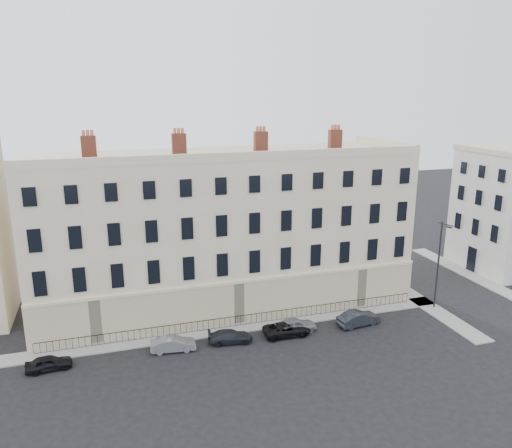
% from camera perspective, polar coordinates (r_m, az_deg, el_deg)
% --- Properties ---
extents(ground, '(160.00, 160.00, 0.00)m').
position_cam_1_polar(ground, '(43.98, 7.98, -13.44)').
color(ground, black).
rests_on(ground, ground).
extents(terrace, '(36.22, 12.22, 17.00)m').
position_cam_1_polar(terrace, '(49.86, -3.81, -0.55)').
color(terrace, beige).
rests_on(terrace, ground).
extents(adjacent_building, '(10.00, 10.00, 14.00)m').
position_cam_1_polar(adjacent_building, '(66.40, 27.21, 1.29)').
color(adjacent_building, beige).
rests_on(adjacent_building, ground).
extents(pavement_terrace, '(48.00, 2.00, 0.12)m').
position_cam_1_polar(pavement_terrace, '(45.43, -6.59, -12.32)').
color(pavement_terrace, gray).
rests_on(pavement_terrace, ground).
extents(pavement_east_return, '(2.00, 24.00, 0.12)m').
position_cam_1_polar(pavement_east_return, '(56.26, 16.63, -7.33)').
color(pavement_east_return, gray).
rests_on(pavement_east_return, ground).
extents(pavement_adjacent, '(2.00, 20.00, 0.12)m').
position_cam_1_polar(pavement_adjacent, '(63.57, 23.19, -5.34)').
color(pavement_adjacent, gray).
rests_on(pavement_adjacent, ground).
extents(railings, '(35.00, 0.04, 0.96)m').
position_cam_1_polar(railings, '(46.34, -1.75, -10.96)').
color(railings, black).
rests_on(railings, ground).
extents(car_a, '(3.52, 1.66, 1.16)m').
position_cam_1_polar(car_a, '(42.86, -22.61, -14.46)').
color(car_a, black).
rests_on(car_a, ground).
extents(car_b, '(3.82, 1.67, 1.22)m').
position_cam_1_polar(car_b, '(42.87, -9.45, -13.37)').
color(car_b, slate).
rests_on(car_b, ground).
extents(car_c, '(4.00, 2.10, 1.11)m').
position_cam_1_polar(car_c, '(43.64, -2.95, -12.72)').
color(car_c, black).
rests_on(car_c, ground).
extents(car_d, '(4.26, 2.03, 1.17)m').
position_cam_1_polar(car_d, '(44.79, 3.54, -11.91)').
color(car_d, black).
rests_on(car_d, ground).
extents(car_e, '(3.93, 1.74, 1.32)m').
position_cam_1_polar(car_e, '(45.36, 4.49, -11.47)').
color(car_e, gray).
rests_on(car_e, ground).
extents(car_f, '(4.23, 1.95, 1.35)m').
position_cam_1_polar(car_f, '(47.37, 11.62, -10.52)').
color(car_f, '#21252C').
rests_on(car_f, ground).
extents(streetlamp, '(0.69, 1.89, 8.92)m').
position_cam_1_polar(streetlamp, '(51.27, 20.18, -4.01)').
color(streetlamp, '#28292C').
rests_on(streetlamp, ground).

